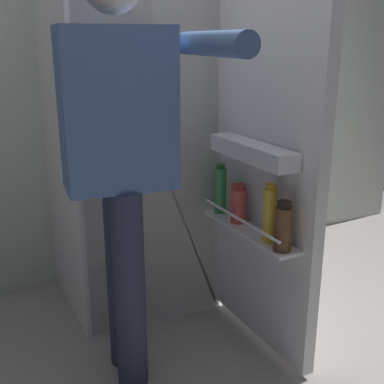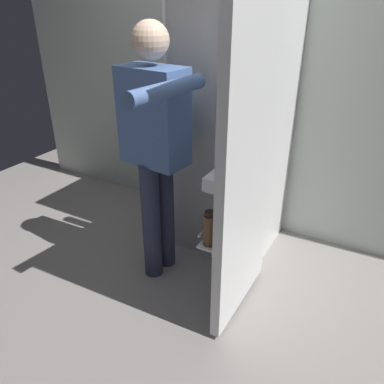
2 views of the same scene
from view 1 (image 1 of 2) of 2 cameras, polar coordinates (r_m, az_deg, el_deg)
ground_plane at (r=2.29m, az=-1.42°, el=-17.93°), size 5.42×5.42×0.00m
kitchen_wall at (r=2.75m, az=-10.44°, el=15.16°), size 4.40×0.10×2.47m
refrigerator at (r=2.39m, az=-6.29°, el=6.82°), size 0.75×1.30×1.79m
person at (r=1.80m, az=-8.14°, el=5.38°), size 0.52×0.73×1.61m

